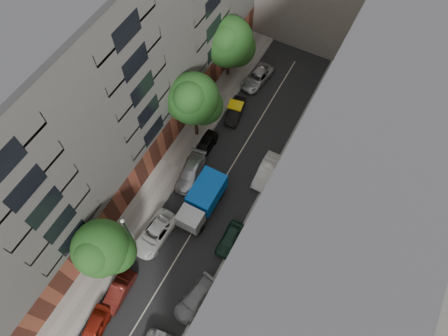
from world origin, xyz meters
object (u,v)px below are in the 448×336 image
Objects in this scene: tarp_truck at (202,200)px; tree_near at (102,250)px; lamp_post at (127,229)px; car_left_4 at (205,145)px; car_left_2 at (155,234)px; car_left_6 at (257,78)px; car_left_1 at (119,291)px; tree_mid at (194,101)px; pedestrian at (280,168)px; car_left_3 at (191,173)px; car_right_3 at (267,171)px; car_right_1 at (196,299)px; tree_far at (228,43)px; car_left_5 at (235,111)px; car_left_0 at (93,330)px; car_right_2 at (230,239)px.

tree_near is (-4.22, -9.02, 3.17)m from tarp_truck.
car_left_4 is at bearing 87.23° from lamp_post.
car_left_6 is at bearing 92.99° from car_left_2.
car_left_1 is 18.85m from tree_mid.
car_left_3 is at bearing 28.07° from pedestrian.
tarp_truck is 1.34× the size of car_right_3.
car_left_3 is 9.34m from lamp_post.
car_left_6 is at bearing 86.61° from lamp_post.
tree_mid is (-8.81, 0.94, 5.18)m from car_right_3.
car_left_4 is 0.85× the size of car_right_1.
car_left_6 is at bearing -55.53° from pedestrian.
tree_near is at bearing -86.19° from tree_far.
pedestrian reaches higher than car_left_5.
car_left_0 is 22.31m from tree_mid.
pedestrian is (7.54, 17.79, 0.39)m from car_left_1.
car_left_3 reaches higher than car_left_2.
car_left_2 is at bearing 48.61° from lamp_post.
car_left_5 reaches higher than car_left_4.
car_right_1 is at bearing -64.26° from car_left_4.
car_right_2 is (6.40, 12.42, -0.05)m from car_left_0.
car_left_6 is (0.00, 28.00, 0.01)m from car_left_1.
tarp_truck is 7.47m from car_right_3.
car_right_1 is at bearing -68.70° from car_left_6.
car_right_3 is (6.40, 20.62, 0.04)m from car_left_0.
tree_near is (-1.00, -15.08, 4.05)m from car_left_4.
car_right_2 is (0.11, 6.20, -0.01)m from car_right_1.
car_left_1 is 28.00m from car_left_6.
car_left_5 is at bearing 81.08° from car_left_4.
car_left_1 is 22.40m from car_left_5.
car_right_1 is at bearing 35.35° from car_left_0.
tarp_truck is 1.07× the size of lamp_post.
car_left_3 is 8.10m from car_right_2.
tree_mid is 11.08m from pedestrian.
tree_mid is (-2.41, -10.06, 5.25)m from car_left_6.
car_right_3 reaches higher than car_left_3.
car_left_6 is (0.06, 22.08, -0.04)m from car_left_2.
tree_near is 2.89m from lamp_post.
tree_mid reaches higher than lamp_post.
car_left_1 is 2.24× the size of pedestrian.
pedestrian is (7.94, 4.59, 0.32)m from car_left_3.
tarp_truck is 10.45m from tree_near.
tree_near reaches higher than car_left_2.
tarp_truck is 1.50× the size of car_left_5.
car_left_3 is at bearing 83.54° from lamp_post.
car_left_0 is 8.67m from lamp_post.
car_right_2 is 0.44× the size of tree_mid.
tree_mid is at bearing 129.53° from car_right_1.
car_right_1 is at bearing 18.94° from car_left_1.
tree_mid is at bearing -96.06° from car_left_6.
car_left_1 is at bearing -127.11° from car_right_2.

